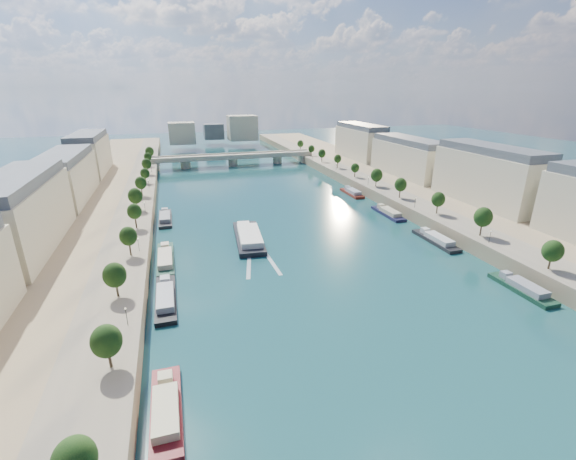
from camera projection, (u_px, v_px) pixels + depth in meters
ground at (281, 220)px, 157.95m from camera, size 700.00×700.00×0.00m
quay_left at (88, 232)px, 137.60m from camera, size 44.00×520.00×5.00m
quay_right at (432, 200)px, 176.56m from camera, size 44.00×520.00×5.00m
pave_left at (131, 221)px, 140.77m from camera, size 14.00×520.00×0.10m
pave_right at (404, 197)px, 171.61m from camera, size 14.00×520.00×0.10m
trees_left at (135, 205)px, 141.22m from camera, size 4.80×268.80×8.26m
trees_right at (389, 181)px, 178.16m from camera, size 4.80×268.80×8.26m
lamps_left at (142, 222)px, 132.06m from camera, size 0.36×200.36×4.28m
lamps_right at (389, 189)px, 173.93m from camera, size 0.36×200.36×4.28m
buildings_left at (47, 189)px, 140.00m from camera, size 16.00×226.00×23.20m
buildings_right at (443, 164)px, 186.00m from camera, size 16.00×226.00×23.20m
skyline at (219, 130)px, 350.77m from camera, size 79.00×42.00×22.00m
bridge at (233, 158)px, 266.50m from camera, size 112.00×12.00×8.15m
tour_barge at (249, 237)px, 136.44m from camera, size 11.87×31.99×4.25m
wake at (259, 259)px, 122.05m from camera, size 10.74×26.02×0.04m
moored_barges_left at (166, 304)px, 94.84m from camera, size 5.00×158.60×3.60m
moored_barges_right at (442, 243)px, 132.16m from camera, size 5.00×159.39×3.60m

